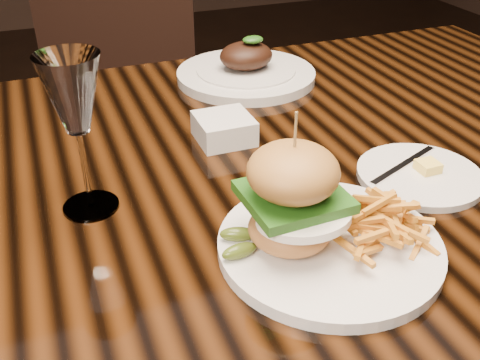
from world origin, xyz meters
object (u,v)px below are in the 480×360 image
object	(u,v)px
burger_plate	(326,220)
wine_glass	(73,100)
dining_table	(205,211)
far_dish	(246,71)
chair_far	(116,85)

from	to	relation	value
burger_plate	wine_glass	bearing A→B (deg)	151.24
dining_table	wine_glass	xyz separation A→B (m)	(-0.17, -0.05, 0.23)
dining_table	far_dish	xyz separation A→B (m)	(0.18, 0.29, 0.09)
dining_table	burger_plate	xyz separation A→B (m)	(0.07, -0.23, 0.12)
wine_glass	chair_far	bearing A→B (deg)	79.34
burger_plate	far_dish	bearing A→B (deg)	87.59
wine_glass	burger_plate	bearing A→B (deg)	-38.36
dining_table	wine_glass	size ratio (longest dim) A/B	7.90
dining_table	chair_far	xyz separation A→B (m)	(0.01, 0.89, -0.13)
dining_table	burger_plate	distance (m)	0.27
burger_plate	chair_far	bearing A→B (deg)	102.63
far_dish	chair_far	distance (m)	0.66
burger_plate	wine_glass	size ratio (longest dim) A/B	1.26
dining_table	wine_glass	world-z (taller)	wine_glass
dining_table	chair_far	distance (m)	0.90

